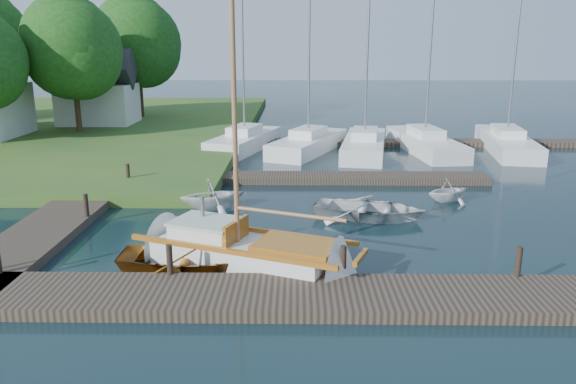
{
  "coord_description": "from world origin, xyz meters",
  "views": [
    {
      "loc": [
        0.27,
        -18.55,
        6.12
      ],
      "look_at": [
        0.0,
        0.0,
        1.2
      ],
      "focal_mm": 35.0,
      "sensor_mm": 36.0,
      "label": 1
    }
  ],
  "objects_px": {
    "marina_boat_4": "(507,141)",
    "marina_boat_1": "(308,142)",
    "tender_c": "(369,207)",
    "tree_7": "(138,42)",
    "mooring_post_1": "(170,260)",
    "marina_boat_0": "(245,139)",
    "marina_boat_2": "(364,143)",
    "tree_3": "(72,49)",
    "sailboat": "(249,254)",
    "tender_b": "(213,192)",
    "mooring_post_3": "(518,261)",
    "house_c": "(98,94)",
    "dinghy": "(196,253)",
    "tender_d": "(449,188)",
    "mooring_post_2": "(343,261)",
    "mooring_post_4": "(86,205)",
    "marina_boat_3": "(425,141)",
    "mooring_post_5": "(128,173)"
  },
  "relations": [
    {
      "from": "mooring_post_1",
      "to": "marina_boat_3",
      "type": "bearing_deg",
      "value": 60.46
    },
    {
      "from": "tender_c",
      "to": "tree_7",
      "type": "bearing_deg",
      "value": 45.65
    },
    {
      "from": "tree_7",
      "to": "house_c",
      "type": "bearing_deg",
      "value": -116.31
    },
    {
      "from": "marina_boat_0",
      "to": "tree_3",
      "type": "relative_size",
      "value": 1.22
    },
    {
      "from": "mooring_post_4",
      "to": "marina_boat_2",
      "type": "relative_size",
      "value": 0.07
    },
    {
      "from": "mooring_post_1",
      "to": "dinghy",
      "type": "distance_m",
      "value": 1.27
    },
    {
      "from": "mooring_post_2",
      "to": "marina_boat_2",
      "type": "height_order",
      "value": "marina_boat_2"
    },
    {
      "from": "sailboat",
      "to": "marina_boat_1",
      "type": "relative_size",
      "value": 0.88
    },
    {
      "from": "marina_boat_0",
      "to": "tree_3",
      "type": "bearing_deg",
      "value": 89.58
    },
    {
      "from": "tender_d",
      "to": "tree_7",
      "type": "height_order",
      "value": "tree_7"
    },
    {
      "from": "dinghy",
      "to": "marina_boat_4",
      "type": "xyz_separation_m",
      "value": [
        15.19,
        18.13,
        0.13
      ]
    },
    {
      "from": "mooring_post_1",
      "to": "marina_boat_2",
      "type": "height_order",
      "value": "marina_boat_2"
    },
    {
      "from": "marina_boat_3",
      "to": "tree_3",
      "type": "bearing_deg",
      "value": 72.99
    },
    {
      "from": "house_c",
      "to": "mooring_post_3",
      "type": "bearing_deg",
      "value": -53.47
    },
    {
      "from": "tree_7",
      "to": "marina_boat_0",
      "type": "bearing_deg",
      "value": -51.23
    },
    {
      "from": "marina_boat_4",
      "to": "mooring_post_5",
      "type": "bearing_deg",
      "value": 123.75
    },
    {
      "from": "tender_c",
      "to": "house_c",
      "type": "relative_size",
      "value": 0.75
    },
    {
      "from": "mooring_post_2",
      "to": "sailboat",
      "type": "distance_m",
      "value": 2.89
    },
    {
      "from": "sailboat",
      "to": "marina_boat_0",
      "type": "relative_size",
      "value": 0.92
    },
    {
      "from": "tender_b",
      "to": "tree_3",
      "type": "height_order",
      "value": "tree_3"
    },
    {
      "from": "marina_boat_1",
      "to": "marina_boat_4",
      "type": "xyz_separation_m",
      "value": [
        11.68,
        0.52,
        -0.0
      ]
    },
    {
      "from": "tree_3",
      "to": "marina_boat_0",
      "type": "bearing_deg",
      "value": -17.13
    },
    {
      "from": "mooring_post_1",
      "to": "marina_boat_0",
      "type": "relative_size",
      "value": 0.07
    },
    {
      "from": "tree_3",
      "to": "tender_b",
      "type": "bearing_deg",
      "value": -55.31
    },
    {
      "from": "mooring_post_1",
      "to": "marina_boat_4",
      "type": "relative_size",
      "value": 0.07
    },
    {
      "from": "tender_d",
      "to": "marina_boat_2",
      "type": "xyz_separation_m",
      "value": [
        -2.2,
        10.02,
        0.06
      ]
    },
    {
      "from": "mooring_post_5",
      "to": "tender_c",
      "type": "height_order",
      "value": "mooring_post_5"
    },
    {
      "from": "mooring_post_1",
      "to": "marina_boat_3",
      "type": "relative_size",
      "value": 0.07
    },
    {
      "from": "marina_boat_4",
      "to": "marina_boat_1",
      "type": "bearing_deg",
      "value": 101.04
    },
    {
      "from": "dinghy",
      "to": "marina_boat_0",
      "type": "xyz_separation_m",
      "value": [
        -0.29,
        18.45,
        0.13
      ]
    },
    {
      "from": "tender_b",
      "to": "tender_c",
      "type": "xyz_separation_m",
      "value": [
        5.82,
        -1.05,
        -0.23
      ]
    },
    {
      "from": "marina_boat_1",
      "to": "house_c",
      "type": "height_order",
      "value": "marina_boat_1"
    },
    {
      "from": "dinghy",
      "to": "marina_boat_3",
      "type": "distance_m",
      "value": 20.73
    },
    {
      "from": "mooring_post_5",
      "to": "tender_c",
      "type": "distance_m",
      "value": 10.72
    },
    {
      "from": "mooring_post_1",
      "to": "tender_b",
      "type": "height_order",
      "value": "tender_b"
    },
    {
      "from": "mooring_post_2",
      "to": "dinghy",
      "type": "distance_m",
      "value": 4.19
    },
    {
      "from": "marina_boat_2",
      "to": "marina_boat_1",
      "type": "bearing_deg",
      "value": 90.94
    },
    {
      "from": "marina_boat_1",
      "to": "marina_boat_3",
      "type": "height_order",
      "value": "marina_boat_3"
    },
    {
      "from": "marina_boat_0",
      "to": "tender_b",
      "type": "bearing_deg",
      "value": -163.71
    },
    {
      "from": "mooring_post_5",
      "to": "tree_7",
      "type": "bearing_deg",
      "value": 103.36
    },
    {
      "from": "sailboat",
      "to": "tender_d",
      "type": "distance_m",
      "value": 10.17
    },
    {
      "from": "mooring_post_3",
      "to": "marina_boat_2",
      "type": "xyz_separation_m",
      "value": [
        -1.81,
        18.29,
        -0.12
      ]
    },
    {
      "from": "marina_boat_1",
      "to": "marina_boat_2",
      "type": "height_order",
      "value": "marina_boat_2"
    },
    {
      "from": "marina_boat_0",
      "to": "house_c",
      "type": "relative_size",
      "value": 2.02
    },
    {
      "from": "mooring_post_3",
      "to": "tender_b",
      "type": "xyz_separation_m",
      "value": [
        -8.89,
        7.01,
        -0.05
      ]
    },
    {
      "from": "tender_d",
      "to": "mooring_post_2",
      "type": "bearing_deg",
      "value": 123.16
    },
    {
      "from": "marina_boat_4",
      "to": "house_c",
      "type": "distance_m",
      "value": 27.84
    },
    {
      "from": "mooring_post_4",
      "to": "tender_c",
      "type": "relative_size",
      "value": 0.2
    },
    {
      "from": "marina_boat_1",
      "to": "marina_boat_0",
      "type": "bearing_deg",
      "value": 100.37
    },
    {
      "from": "tender_c",
      "to": "house_c",
      "type": "xyz_separation_m",
      "value": [
        -16.93,
        21.04,
        2.17
      ]
    }
  ]
}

